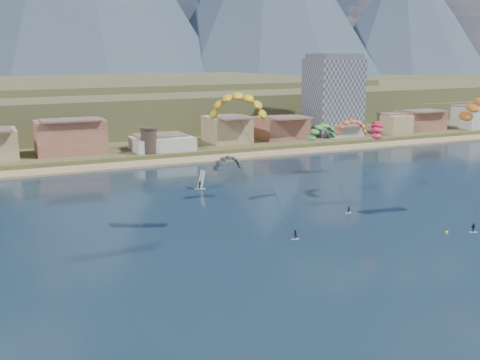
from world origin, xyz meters
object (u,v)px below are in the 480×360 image
object	(u,v)px
kitesurfer_green	(322,130)
buoy	(447,232)
kitesurfer_yellow	(238,102)
watchtower	(149,140)
apartment_tower	(333,95)
windsurfer	(201,183)

from	to	relation	value
kitesurfer_green	buoy	distance (m)	36.93
kitesurfer_yellow	buoy	size ratio (longest dim) A/B	45.84
watchtower	kitesurfer_green	bearing A→B (deg)	-72.03
watchtower	kitesurfer_yellow	distance (m)	84.33
apartment_tower	kitesurfer_green	xyz separation A→B (m)	(-57.86, -82.27, -1.19)
buoy	watchtower	bearing A→B (deg)	106.84
kitesurfer_yellow	watchtower	bearing A→B (deg)	86.26
apartment_tower	watchtower	bearing A→B (deg)	-170.07
windsurfer	buoy	size ratio (longest dim) A/B	7.77
watchtower	windsurfer	bearing A→B (deg)	-89.59
apartment_tower	windsurfer	distance (m)	101.21
apartment_tower	windsurfer	bearing A→B (deg)	-142.91
apartment_tower	watchtower	size ratio (longest dim) A/B	3.72
windsurfer	buoy	distance (m)	61.82
apartment_tower	buoy	bearing A→B (deg)	-113.48
kitesurfer_yellow	windsurfer	world-z (taller)	kitesurfer_yellow
apartment_tower	kitesurfer_green	distance (m)	100.59
kitesurfer_yellow	windsurfer	xyz separation A→B (m)	(5.70, 35.85, -23.36)
apartment_tower	windsurfer	size ratio (longest dim) A/B	6.69
watchtower	buoy	world-z (taller)	watchtower
windsurfer	kitesurfer_yellow	bearing A→B (deg)	-99.03
kitesurfer_yellow	kitesurfer_green	size ratio (longest dim) A/B	1.39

